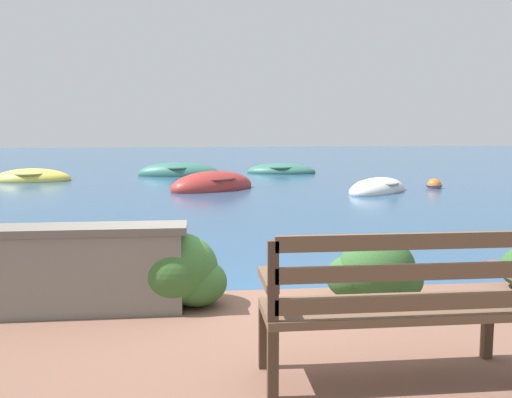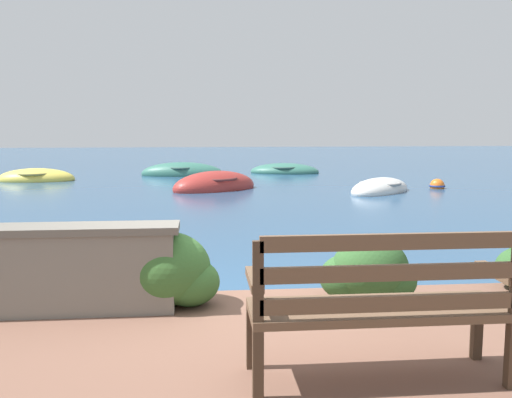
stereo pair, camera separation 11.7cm
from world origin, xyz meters
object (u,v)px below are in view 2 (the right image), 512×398
(park_bench, at_px, (380,303))
(rowboat_nearest, at_px, (380,190))
(rowboat_mid, at_px, (215,187))
(rowboat_far, at_px, (36,179))
(rowboat_distant, at_px, (285,172))
(mooring_buoy, at_px, (437,186))
(rowboat_outer, at_px, (182,174))

(park_bench, distance_m, rowboat_nearest, 11.79)
(park_bench, relative_size, rowboat_mid, 0.55)
(rowboat_nearest, xyz_separation_m, rowboat_mid, (-4.27, 0.98, 0.02))
(rowboat_nearest, distance_m, rowboat_far, 10.54)
(park_bench, xyz_separation_m, rowboat_distant, (1.98, 17.24, -0.65))
(rowboat_mid, bearing_deg, rowboat_far, 116.99)
(mooring_buoy, bearing_deg, rowboat_nearest, -159.70)
(rowboat_far, xyz_separation_m, mooring_buoy, (11.60, -3.28, 0.01))
(rowboat_distant, bearing_deg, rowboat_nearest, 117.94)
(rowboat_outer, xyz_separation_m, mooring_buoy, (7.11, -4.65, 0.00))
(rowboat_distant, xyz_separation_m, mooring_buoy, (3.45, -5.36, 0.01))
(rowboat_mid, xyz_separation_m, mooring_buoy, (6.10, -0.30, -0.01))
(rowboat_outer, distance_m, mooring_buoy, 8.49)
(rowboat_far, xyz_separation_m, rowboat_outer, (4.50, 1.36, 0.01))
(rowboat_nearest, height_order, rowboat_distant, rowboat_nearest)
(rowboat_distant, bearing_deg, rowboat_mid, 75.24)
(rowboat_far, distance_m, rowboat_distant, 8.41)
(rowboat_mid, xyz_separation_m, rowboat_outer, (-1.00, 4.34, -0.01))
(park_bench, bearing_deg, rowboat_mid, 97.67)
(rowboat_distant, relative_size, mooring_buoy, 6.15)
(mooring_buoy, bearing_deg, rowboat_mid, 177.16)
(rowboat_mid, xyz_separation_m, rowboat_far, (-5.50, 2.98, -0.01))
(rowboat_nearest, relative_size, mooring_buoy, 5.67)
(rowboat_distant, distance_m, mooring_buoy, 6.37)
(rowboat_nearest, relative_size, rowboat_distant, 0.92)
(rowboat_nearest, relative_size, rowboat_outer, 0.84)
(rowboat_mid, relative_size, mooring_buoy, 6.43)
(rowboat_mid, relative_size, rowboat_far, 1.19)
(park_bench, distance_m, rowboat_far, 16.39)
(rowboat_mid, bearing_deg, rowboat_outer, 68.47)
(rowboat_far, bearing_deg, rowboat_mid, 150.74)
(rowboat_mid, relative_size, rowboat_distant, 1.05)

